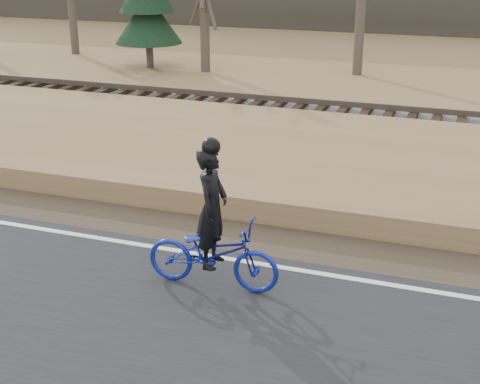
% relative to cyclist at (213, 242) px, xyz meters
% --- Properties ---
extents(shoulder, '(120.00, 1.60, 0.04)m').
position_rel_cyclist_xyz_m(shoulder, '(-4.74, 1.87, -0.75)').
color(shoulder, '#473A2B').
rests_on(shoulder, ground).
extents(embankment, '(120.00, 5.00, 0.44)m').
position_rel_cyclist_xyz_m(embankment, '(-4.74, 4.87, -0.55)').
color(embankment, olive).
rests_on(embankment, ground).
extents(ballast, '(120.00, 3.00, 0.45)m').
position_rel_cyclist_xyz_m(ballast, '(-4.74, 8.67, -0.54)').
color(ballast, slate).
rests_on(ballast, ground).
extents(railroad, '(120.00, 2.40, 0.29)m').
position_rel_cyclist_xyz_m(railroad, '(-4.74, 8.67, -0.24)').
color(railroad, black).
rests_on(railroad, ballast).
extents(cyclist, '(1.99, 0.77, 2.25)m').
position_rel_cyclist_xyz_m(cyclist, '(0.00, 0.00, 0.00)').
color(cyclist, navy).
rests_on(cyclist, road).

